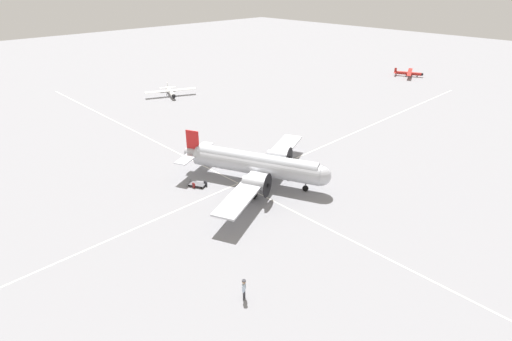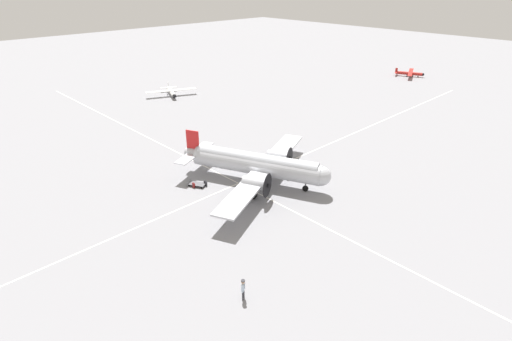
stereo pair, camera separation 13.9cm
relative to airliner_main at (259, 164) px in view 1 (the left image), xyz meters
The scene contains 10 objects.
ground_plane 2.42m from the airliner_main, 155.91° to the right, with size 300.00×300.00×0.00m, color gray.
apron_line_eastwest 3.08m from the airliner_main, 99.97° to the right, with size 120.00×0.16×0.01m.
apron_line_northsouth 2.84m from the airliner_main, behind, with size 0.16×120.00×0.01m.
airliner_main is the anchor object (origin of this frame).
crew_foreground 19.19m from the airliner_main, 47.84° to the right, with size 0.42×0.54×1.82m.
suitcase_near_door 7.99m from the airliner_main, 124.35° to the right, with size 0.37×0.17×0.62m.
suitcase_upright_spare 6.67m from the airliner_main, 126.53° to the right, with size 0.48×0.17×0.63m.
baggage_cart 7.68m from the airliner_main, 127.00° to the right, with size 2.29×1.86×0.56m.
light_aircraft_distant 42.25m from the airliner_main, 160.87° to the left, with size 7.67×9.90×1.99m.
light_aircraft_taxiing 67.17m from the airliner_main, 102.32° to the left, with size 6.84×8.81×1.81m.
Camera 1 is at (30.39, -29.46, 22.23)m, focal length 28.00 mm.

